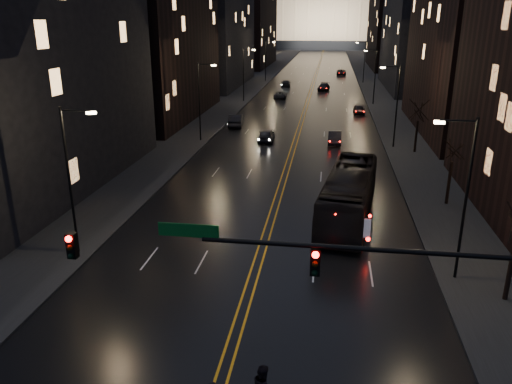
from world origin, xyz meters
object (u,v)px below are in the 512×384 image
at_px(oncoming_car_a, 266,135).
at_px(receding_car_a, 335,138).
at_px(bus, 349,194).
at_px(oncoming_car_b, 236,120).
at_px(traffic_signal, 385,279).

height_order(oncoming_car_a, receding_car_a, oncoming_car_a).
relative_size(oncoming_car_a, receding_car_a, 1.05).
bearing_deg(bus, oncoming_car_b, 122.12).
xyz_separation_m(traffic_signal, bus, (-0.49, 18.29, -3.31)).
relative_size(traffic_signal, oncoming_car_b, 3.51).
bearing_deg(receding_car_a, oncoming_car_b, 148.94).
bearing_deg(traffic_signal, oncoming_car_a, 102.74).
height_order(bus, oncoming_car_b, bus).
height_order(oncoming_car_b, receding_car_a, oncoming_car_b).
bearing_deg(bus, receding_car_a, 100.06).
bearing_deg(receding_car_a, traffic_signal, -87.53).
bearing_deg(oncoming_car_a, bus, 109.49).
relative_size(bus, oncoming_car_a, 2.90).
xyz_separation_m(traffic_signal, oncoming_car_b, (-14.41, 49.18, -4.29)).
height_order(traffic_signal, oncoming_car_b, traffic_signal).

